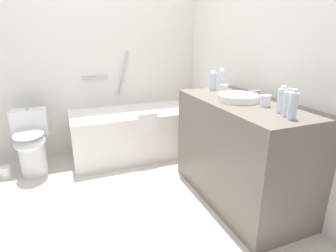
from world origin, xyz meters
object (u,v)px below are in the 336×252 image
object	(u,v)px
bathtub	(139,131)
sink_faucet	(258,95)
water_bottle_3	(288,103)
toilet_paper_roll	(5,172)
drinking_glass_0	(223,89)
water_bottle_2	(293,105)
toilet	(31,143)
water_bottle_1	(222,81)
sink_basin	(238,98)
drinking_glass_1	(265,101)
water_bottle_0	(282,100)
water_bottle_4	(213,81)

from	to	relation	value
bathtub	sink_faucet	bearing A→B (deg)	-59.37
water_bottle_3	toilet_paper_roll	bearing A→B (deg)	141.27
drinking_glass_0	bathtub	bearing A→B (deg)	120.11
water_bottle_2	drinking_glass_0	size ratio (longest dim) A/B	2.20
sink_faucet	drinking_glass_0	xyz separation A→B (m)	(-0.17, 0.27, 0.01)
toilet	water_bottle_1	size ratio (longest dim) A/B	3.09
sink_basin	toilet_paper_roll	bearing A→B (deg)	150.11
toilet	drinking_glass_1	world-z (taller)	drinking_glass_1
water_bottle_2	bathtub	bearing A→B (deg)	106.88
sink_basin	water_bottle_1	size ratio (longest dim) A/B	1.54
water_bottle_3	sink_faucet	bearing A→B (deg)	71.88
sink_faucet	water_bottle_2	size ratio (longest dim) A/B	0.78
bathtub	toilet_paper_roll	world-z (taller)	bathtub
drinking_glass_1	water_bottle_3	bearing A→B (deg)	-98.62
water_bottle_3	toilet	bearing A→B (deg)	136.82
toilet_paper_roll	water_bottle_1	bearing A→B (deg)	-20.83
sink_faucet	drinking_glass_0	distance (m)	0.32
water_bottle_0	water_bottle_2	xyz separation A→B (m)	(-0.06, -0.15, 0.01)
water_bottle_2	water_bottle_0	bearing A→B (deg)	69.61
water_bottle_4	drinking_glass_0	xyz separation A→B (m)	(-0.02, -0.22, -0.04)
bathtub	water_bottle_0	bearing A→B (deg)	-69.83
toilet	sink_basin	bearing A→B (deg)	56.54
water_bottle_1	drinking_glass_1	world-z (taller)	water_bottle_1
bathtub	toilet	world-z (taller)	bathtub
water_bottle_3	water_bottle_1	bearing A→B (deg)	88.44
bathtub	water_bottle_4	world-z (taller)	bathtub
bathtub	water_bottle_2	distance (m)	1.95
toilet	water_bottle_2	distance (m)	2.49
toilet	water_bottle_1	world-z (taller)	water_bottle_1
toilet	water_bottle_4	distance (m)	1.97
bathtub	toilet	size ratio (longest dim) A/B	2.34
water_bottle_0	drinking_glass_1	world-z (taller)	water_bottle_0
drinking_glass_1	toilet_paper_roll	bearing A→B (deg)	146.41
toilet	drinking_glass_0	size ratio (longest dim) A/B	7.59
sink_faucet	water_bottle_0	distance (m)	0.42
bathtub	drinking_glass_0	bearing A→B (deg)	-59.89
water_bottle_2	water_bottle_4	distance (m)	1.04
toilet	toilet_paper_roll	size ratio (longest dim) A/B	5.54
toilet_paper_roll	water_bottle_3	bearing A→B (deg)	-38.73
sink_basin	water_bottle_0	distance (m)	0.41
bathtub	drinking_glass_0	world-z (taller)	bathtub
toilet	drinking_glass_0	bearing A→B (deg)	63.56
drinking_glass_0	water_bottle_4	bearing A→B (deg)	85.19
sink_faucet	water_bottle_1	xyz separation A→B (m)	(-0.13, 0.36, 0.07)
toilet	sink_basin	distance (m)	2.12
water_bottle_2	drinking_glass_1	bearing A→B (deg)	79.12
sink_faucet	water_bottle_1	bearing A→B (deg)	110.53
bathtub	drinking_glass_1	size ratio (longest dim) A/B	17.91
water_bottle_1	water_bottle_2	size ratio (longest dim) A/B	1.12
water_bottle_4	drinking_glass_1	distance (m)	0.72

